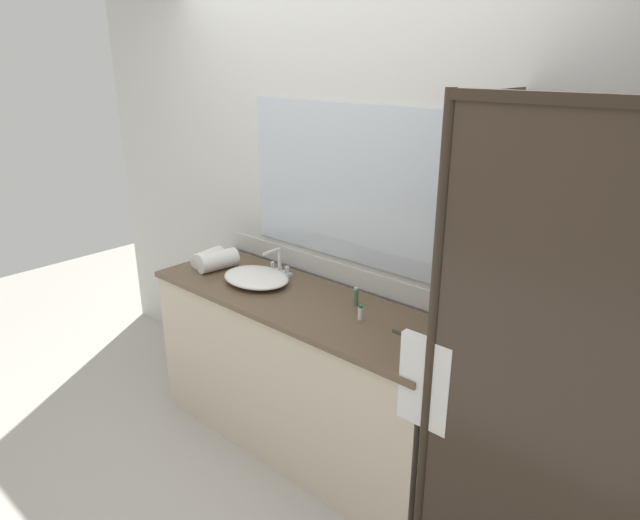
% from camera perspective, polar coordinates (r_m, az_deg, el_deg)
% --- Properties ---
extents(ground_plane, '(8.00, 8.00, 0.00)m').
position_cam_1_polar(ground_plane, '(3.40, -1.98, -17.92)').
color(ground_plane, '#B7B2A8').
extents(wall_back_with_mirror, '(4.40, 0.06, 2.60)m').
position_cam_1_polar(wall_back_with_mirror, '(3.04, 2.23, 5.00)').
color(wall_back_with_mirror, silver).
rests_on(wall_back_with_mirror, ground_plane).
extents(vanity_cabinet, '(1.80, 0.58, 0.90)m').
position_cam_1_polar(vanity_cabinet, '(3.15, -1.95, -11.36)').
color(vanity_cabinet, beige).
rests_on(vanity_cabinet, ground_plane).
extents(shower_enclosure, '(1.20, 0.59, 2.00)m').
position_cam_1_polar(shower_enclosure, '(2.12, 19.96, -11.54)').
color(shower_enclosure, '#2D2319').
rests_on(shower_enclosure, ground_plane).
extents(sink_basin, '(0.41, 0.31, 0.06)m').
position_cam_1_polar(sink_basin, '(3.14, -6.53, -1.77)').
color(sink_basin, white).
rests_on(sink_basin, vanity_cabinet).
extents(faucet, '(0.17, 0.15, 0.16)m').
position_cam_1_polar(faucet, '(3.25, -4.26, -0.54)').
color(faucet, silver).
rests_on(faucet, vanity_cabinet).
extents(amenity_bottle_lotion, '(0.02, 0.02, 0.08)m').
position_cam_1_polar(amenity_bottle_lotion, '(2.70, 4.15, -5.41)').
color(amenity_bottle_lotion, white).
rests_on(amenity_bottle_lotion, vanity_cabinet).
extents(amenity_bottle_conditioner, '(0.03, 0.03, 0.10)m').
position_cam_1_polar(amenity_bottle_conditioner, '(2.84, 3.67, -3.75)').
color(amenity_bottle_conditioner, '#4C7056').
rests_on(amenity_bottle_conditioner, vanity_cabinet).
extents(rolled_towel_near_edge, '(0.12, 0.22, 0.09)m').
position_cam_1_polar(rolled_towel_near_edge, '(3.45, -11.32, 0.27)').
color(rolled_towel_near_edge, white).
rests_on(rolled_towel_near_edge, vanity_cabinet).
extents(rolled_towel_middle, '(0.15, 0.25, 0.11)m').
position_cam_1_polar(rolled_towel_middle, '(3.36, -10.37, -0.05)').
color(rolled_towel_middle, white).
rests_on(rolled_towel_middle, vanity_cabinet).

